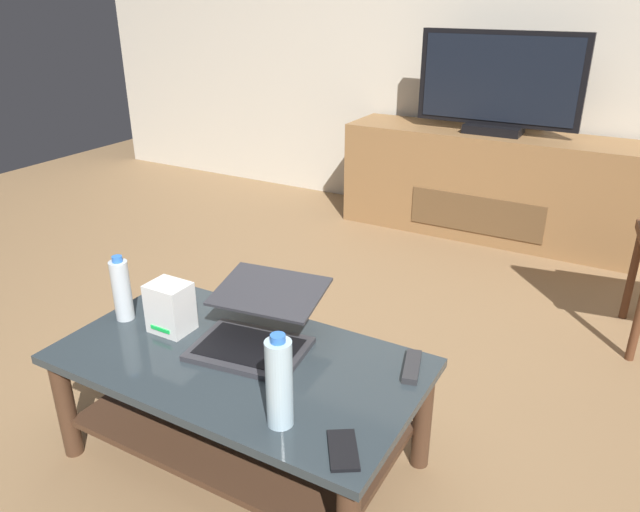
{
  "coord_description": "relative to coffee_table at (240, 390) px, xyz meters",
  "views": [
    {
      "loc": [
        0.97,
        -1.54,
        1.42
      ],
      "look_at": [
        -0.0,
        0.19,
        0.54
      ],
      "focal_mm": 33.63,
      "sensor_mm": 36.0,
      "label": 1
    }
  ],
  "objects": [
    {
      "name": "media_cabinet",
      "position": [
        0.13,
        2.41,
        0.05
      ],
      "size": [
        1.79,
        0.44,
        0.65
      ],
      "color": "olive",
      "rests_on": "ground"
    },
    {
      "name": "water_bottle_near",
      "position": [
        -0.48,
        0.01,
        0.23
      ],
      "size": [
        0.06,
        0.06,
        0.23
      ],
      "color": "silver",
      "rests_on": "coffee_table"
    },
    {
      "name": "television",
      "position": [
        0.13,
        2.39,
        0.65
      ],
      "size": [
        0.95,
        0.2,
        0.58
      ],
      "color": "black",
      "rests_on": "media_cabinet"
    },
    {
      "name": "tv_remote",
      "position": [
        0.49,
        0.2,
        0.13
      ],
      "size": [
        0.09,
        0.17,
        0.02
      ],
      "primitive_type": "cube",
      "rotation": [
        0.0,
        0.0,
        0.27
      ],
      "color": "#2D2D30",
      "rests_on": "coffee_table"
    },
    {
      "name": "laptop",
      "position": [
        0.01,
        0.1,
        0.19
      ],
      "size": [
        0.4,
        0.44,
        0.17
      ],
      "color": "#333338",
      "rests_on": "coffee_table"
    },
    {
      "name": "ground_plane",
      "position": [
        0.01,
        0.31,
        -0.27
      ],
      "size": [
        7.68,
        7.68,
        0.0
      ],
      "primitive_type": "plane",
      "color": "olive"
    },
    {
      "name": "water_bottle_far",
      "position": [
        0.28,
        -0.19,
        0.25
      ],
      "size": [
        0.07,
        0.07,
        0.27
      ],
      "color": "silver",
      "rests_on": "coffee_table"
    },
    {
      "name": "cell_phone",
      "position": [
        0.47,
        -0.21,
        0.13
      ],
      "size": [
        0.13,
        0.16,
        0.01
      ],
      "primitive_type": "cube",
      "rotation": [
        0.0,
        0.0,
        0.57
      ],
      "color": "black",
      "rests_on": "coffee_table"
    },
    {
      "name": "coffee_table",
      "position": [
        0.0,
        0.0,
        0.0
      ],
      "size": [
        1.13,
        0.62,
        0.39
      ],
      "color": "#2D383D",
      "rests_on": "ground"
    },
    {
      "name": "router_box",
      "position": [
        -0.29,
        0.03,
        0.21
      ],
      "size": [
        0.13,
        0.11,
        0.17
      ],
      "color": "white",
      "rests_on": "coffee_table"
    }
  ]
}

